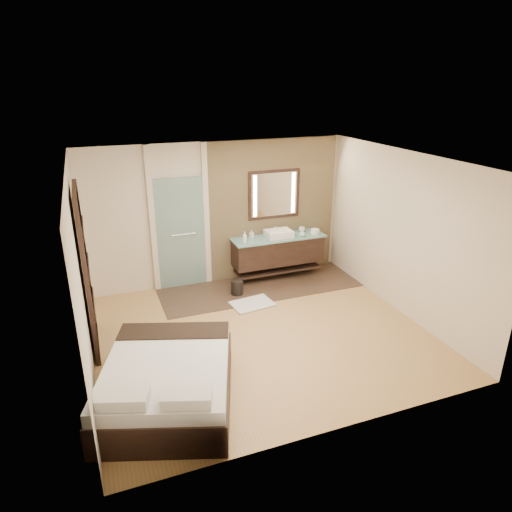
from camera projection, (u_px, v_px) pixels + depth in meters
name	position (u px, v px, depth m)	size (l,w,h in m)	color
floor	(261.00, 334.00, 7.16)	(5.00, 5.00, 0.00)	#A58345
tile_strip	(260.00, 287.00, 8.75)	(3.80, 1.30, 0.01)	#372A1E
stone_wall	(273.00, 209.00, 8.96)	(2.60, 0.08, 2.70)	tan
vanity	(278.00, 250.00, 8.98)	(1.85, 0.55, 0.88)	black
mirror_unit	(274.00, 194.00, 8.80)	(1.06, 0.04, 0.96)	black
frosted_door	(180.00, 229.00, 8.42)	(1.10, 0.12, 2.70)	#ABD8D1
shoji_partition	(87.00, 270.00, 6.45)	(0.06, 1.20, 2.40)	black
bed	(168.00, 382.00, 5.55)	(2.02, 2.26, 0.72)	black
bath_mat	(252.00, 304.00, 8.08)	(0.72, 0.50, 0.02)	silver
waste_bin	(237.00, 287.00, 8.41)	(0.22, 0.22, 0.28)	black
tissue_box	(315.00, 231.00, 9.02)	(0.12, 0.12, 0.10)	white
soap_bottle_a	(245.00, 237.00, 8.50)	(0.08, 0.08, 0.22)	white
soap_bottle_b	(252.00, 234.00, 8.75)	(0.07, 0.07, 0.16)	#B2B2B2
soap_bottle_c	(302.00, 233.00, 8.86)	(0.11, 0.11, 0.14)	#A9D4CF
cup	(302.00, 229.00, 9.14)	(0.12, 0.12, 0.10)	white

